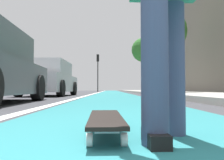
{
  "coord_description": "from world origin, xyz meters",
  "views": [
    {
      "loc": [
        -0.44,
        0.14,
        0.28
      ],
      "look_at": [
        12.84,
        0.06,
        0.82
      ],
      "focal_mm": 37.1,
      "sensor_mm": 36.0,
      "label": 1
    }
  ],
  "objects_px": {
    "parked_car_mid": "(49,79)",
    "street_tree_far": "(144,50)",
    "traffic_light": "(98,66)",
    "skateboard": "(106,120)",
    "street_tree_mid": "(164,32)"
  },
  "relations": [
    {
      "from": "skateboard",
      "to": "traffic_light",
      "type": "height_order",
      "value": "traffic_light"
    },
    {
      "from": "traffic_light",
      "to": "street_tree_mid",
      "type": "bearing_deg",
      "value": -161.83
    },
    {
      "from": "skateboard",
      "to": "traffic_light",
      "type": "xyz_separation_m",
      "value": [
        24.87,
        1.43,
        2.85
      ]
    },
    {
      "from": "skateboard",
      "to": "parked_car_mid",
      "type": "relative_size",
      "value": 0.21
    },
    {
      "from": "traffic_light",
      "to": "street_tree_far",
      "type": "xyz_separation_m",
      "value": [
        -5.59,
        -4.46,
        0.86
      ]
    },
    {
      "from": "parked_car_mid",
      "to": "street_tree_far",
      "type": "height_order",
      "value": "street_tree_far"
    },
    {
      "from": "parked_car_mid",
      "to": "street_tree_far",
      "type": "bearing_deg",
      "value": -27.61
    },
    {
      "from": "parked_car_mid",
      "to": "traffic_light",
      "type": "xyz_separation_m",
      "value": [
        16.37,
        -1.18,
        2.24
      ]
    },
    {
      "from": "parked_car_mid",
      "to": "street_tree_far",
      "type": "relative_size",
      "value": 0.83
    },
    {
      "from": "parked_car_mid",
      "to": "street_tree_mid",
      "type": "xyz_separation_m",
      "value": [
        2.78,
        -5.64,
        2.77
      ]
    },
    {
      "from": "traffic_light",
      "to": "street_tree_mid",
      "type": "xyz_separation_m",
      "value": [
        -13.59,
        -4.46,
        0.53
      ]
    },
    {
      "from": "traffic_light",
      "to": "street_tree_far",
      "type": "bearing_deg",
      "value": -141.4
    },
    {
      "from": "skateboard",
      "to": "street_tree_mid",
      "type": "height_order",
      "value": "street_tree_mid"
    },
    {
      "from": "street_tree_mid",
      "to": "street_tree_far",
      "type": "relative_size",
      "value": 0.96
    },
    {
      "from": "parked_car_mid",
      "to": "street_tree_mid",
      "type": "distance_m",
      "value": 6.87
    }
  ]
}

